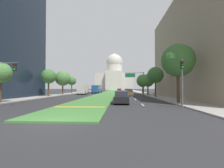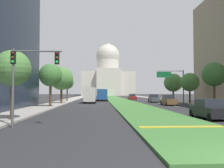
# 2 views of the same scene
# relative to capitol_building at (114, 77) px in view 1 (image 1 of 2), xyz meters

# --- Properties ---
(ground_plane) EXTENTS (291.59, 291.59, 0.00)m
(ground_plane) POSITION_rel_capitol_building_xyz_m (0.00, -65.53, -11.55)
(ground_plane) COLOR #2B2B2D
(grass_median) EXTENTS (5.90, 119.29, 0.14)m
(grass_median) POSITION_rel_capitol_building_xyz_m (0.00, -72.16, -11.48)
(grass_median) COLOR #427A38
(grass_median) RESTS_ON ground_plane
(median_curb_nose) EXTENTS (5.31, 0.50, 0.04)m
(median_curb_nose) POSITION_rel_capitol_building_xyz_m (0.00, -124.68, -11.39)
(median_curb_nose) COLOR gold
(median_curb_nose) RESTS_ON grass_median
(lane_dashes_right) EXTENTS (0.16, 68.74, 0.01)m
(lane_dashes_right) POSITION_rel_capitol_building_xyz_m (7.13, -86.35, -11.54)
(lane_dashes_right) COLOR silver
(lane_dashes_right) RESTS_ON ground_plane
(sidewalk_left) EXTENTS (4.00, 119.29, 0.15)m
(sidewalk_left) POSITION_rel_capitol_building_xyz_m (-13.31, -78.78, -11.47)
(sidewalk_left) COLOR #9E9991
(sidewalk_left) RESTS_ON ground_plane
(sidewalk_right) EXTENTS (4.00, 119.29, 0.15)m
(sidewalk_right) POSITION_rel_capitol_building_xyz_m (13.31, -78.78, -11.47)
(sidewalk_right) COLOR #9E9991
(sidewalk_right) RESTS_ON ground_plane
(midrise_block_right) EXTENTS (16.35, 35.98, 20.16)m
(midrise_block_right) POSITION_rel_capitol_building_xyz_m (23.48, -108.42, -1.47)
(midrise_block_right) COLOR tan
(midrise_block_right) RESTS_ON ground_plane
(capitol_building) EXTENTS (31.02, 25.78, 32.26)m
(capitol_building) POSITION_rel_capitol_building_xyz_m (0.00, 0.00, 0.00)
(capitol_building) COLOR beige
(capitol_building) RESTS_ON ground_plane
(traffic_light_near_right) EXTENTS (0.28, 0.35, 5.20)m
(traffic_light_near_right) POSITION_rel_capitol_building_xyz_m (10.81, -124.09, -8.23)
(traffic_light_near_right) COLOR #515456
(traffic_light_near_right) RESTS_ON ground_plane
(overhead_guide_sign) EXTENTS (5.28, 0.20, 6.50)m
(overhead_guide_sign) POSITION_rel_capitol_building_xyz_m (9.08, -95.74, -6.91)
(overhead_guide_sign) COLOR #515456
(overhead_guide_sign) RESTS_ON ground_plane
(street_tree_left_near) EXTENTS (2.87, 2.87, 5.65)m
(street_tree_left_near) POSITION_rel_capitol_building_xyz_m (-12.00, -120.14, -7.37)
(street_tree_left_near) COLOR #4C3823
(street_tree_left_near) RESTS_ON ground_plane
(street_tree_right_near) EXTENTS (4.49, 4.49, 8.16)m
(street_tree_right_near) POSITION_rel_capitol_building_xyz_m (12.20, -119.01, -5.66)
(street_tree_right_near) COLOR #4C3823
(street_tree_right_near) RESTS_ON ground_plane
(street_tree_left_mid) EXTENTS (3.41, 3.41, 6.51)m
(street_tree_left_mid) POSITION_rel_capitol_building_xyz_m (-12.43, -104.09, -6.77)
(street_tree_left_mid) COLOR #4C3823
(street_tree_left_mid) RESTS_ON ground_plane
(street_tree_right_mid) EXTENTS (3.58, 3.58, 6.75)m
(street_tree_right_mid) POSITION_rel_capitol_building_xyz_m (12.18, -105.20, -6.62)
(street_tree_right_mid) COLOR #4C3823
(street_tree_right_mid) RESTS_ON ground_plane
(street_tree_left_far) EXTENTS (4.44, 4.44, 7.10)m
(street_tree_left_far) POSITION_rel_capitol_building_xyz_m (-12.38, -94.58, -6.68)
(street_tree_left_far) COLOR #4C3823
(street_tree_left_far) RESTS_ON ground_plane
(street_tree_right_far) EXTENTS (3.56, 3.56, 5.93)m
(street_tree_right_far) POSITION_rel_capitol_building_xyz_m (12.13, -96.00, -7.41)
(street_tree_right_far) COLOR #4C3823
(street_tree_right_far) RESTS_ON ground_plane
(street_tree_left_distant) EXTENTS (3.08, 3.08, 6.04)m
(street_tree_left_distant) POSITION_rel_capitol_building_xyz_m (-12.71, -84.39, -7.07)
(street_tree_left_distant) COLOR #4C3823
(street_tree_left_distant) RESTS_ON ground_plane
(street_tree_right_distant) EXTENTS (4.28, 4.28, 6.59)m
(street_tree_right_distant) POSITION_rel_capitol_building_xyz_m (12.12, -86.26, -7.12)
(street_tree_right_distant) COLOR #4C3823
(street_tree_right_distant) RESTS_ON ground_plane
(sedan_lead_stopped) EXTENTS (2.03, 4.55, 1.71)m
(sedan_lead_stopped) POSITION_rel_capitol_building_xyz_m (4.46, -119.34, -10.74)
(sedan_lead_stopped) COLOR black
(sedan_lead_stopped) RESTS_ON ground_plane
(sedan_midblock) EXTENTS (1.88, 4.34, 1.81)m
(sedan_midblock) POSITION_rel_capitol_building_xyz_m (6.75, -100.07, -10.71)
(sedan_midblock) COLOR brown
(sedan_midblock) RESTS_ON ground_plane
(sedan_distant) EXTENTS (2.08, 4.62, 1.76)m
(sedan_distant) POSITION_rel_capitol_building_xyz_m (6.85, -88.92, -10.72)
(sedan_distant) COLOR #4C5156
(sedan_distant) RESTS_ON ground_plane
(sedan_far_horizon) EXTENTS (2.01, 4.50, 1.68)m
(sedan_far_horizon) POSITION_rel_capitol_building_xyz_m (4.16, -74.53, -10.75)
(sedan_far_horizon) COLOR maroon
(sedan_far_horizon) RESTS_ON ground_plane
(box_truck_delivery) EXTENTS (2.40, 6.40, 3.20)m
(box_truck_delivery) POSITION_rel_capitol_building_xyz_m (-7.04, -91.70, -9.87)
(box_truck_delivery) COLOR #BCBCC1
(box_truck_delivery) RESTS_ON ground_plane
(city_bus) EXTENTS (2.62, 11.00, 2.95)m
(city_bus) POSITION_rel_capitol_building_xyz_m (-4.46, -78.90, -9.78)
(city_bus) COLOR #1E4C8C
(city_bus) RESTS_ON ground_plane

